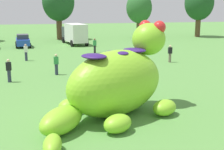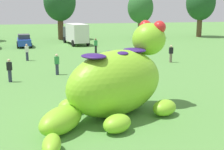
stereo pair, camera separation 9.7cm
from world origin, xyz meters
name	(u,v)px [view 2 (the right image)]	position (x,y,z in m)	size (l,w,h in m)	color
ground_plane	(100,112)	(0.00, 0.00, 0.00)	(160.00, 160.00, 0.00)	#568E42
giant_inflatable_creature	(116,82)	(0.79, -0.45, 1.72)	(7.68, 7.79, 4.70)	#8CD12D
car_blue	(24,41)	(-5.33, 27.85, 0.86)	(2.22, 4.23, 1.72)	#2347B7
box_truck	(76,33)	(1.77, 29.21, 1.60)	(3.33, 6.67, 2.95)	#333842
tree_mid_left	(60,2)	(0.06, 36.37, 5.97)	(5.15, 5.15, 9.13)	brown
tree_centre_left	(140,8)	(13.51, 35.91, 5.05)	(4.35, 4.35, 7.72)	brown
tree_centre	(201,3)	(24.32, 35.38, 5.85)	(5.04, 5.04, 8.94)	brown
spectator_near_inflatable	(10,71)	(-5.25, 7.91, 0.85)	(0.38, 0.26, 1.71)	#2D334C
spectator_mid_field	(27,52)	(-4.44, 16.84, 0.85)	(0.38, 0.26, 1.71)	#2D334C
spectator_by_cars	(96,46)	(3.22, 20.47, 0.85)	(0.38, 0.26, 1.71)	black
spectator_wandering	(171,54)	(9.42, 12.83, 0.85)	(0.38, 0.26, 1.71)	#726656
spectator_far_side	(57,64)	(-1.76, 9.62, 0.85)	(0.38, 0.26, 1.71)	#2D334C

